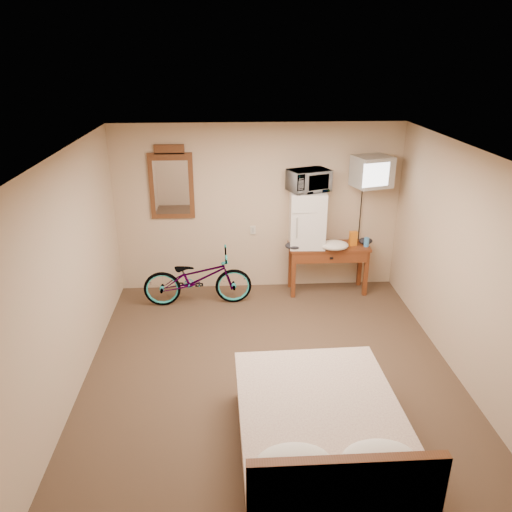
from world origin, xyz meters
The scene contains 13 objects.
room centered at (0.00, 0.00, 1.25)m, with size 4.60×4.64×2.50m.
desk centered at (1.03, 2.01, 0.61)m, with size 1.19×0.47×0.75m.
mini_fridge centered at (0.70, 2.05, 1.16)m, with size 0.53×0.51×0.82m.
microwave centered at (0.70, 2.05, 1.73)m, with size 0.55×0.38×0.31m, color silver.
snack_bag centered at (1.38, 2.01, 0.86)m, with size 0.11×0.06×0.22m, color #CC6912.
blue_cup centered at (1.57, 1.96, 0.82)m, with size 0.08×0.08×0.13m, color #3B86CA.
cloth_cream centered at (1.07, 1.87, 0.81)m, with size 0.41×0.32×0.13m, color beige.
cloth_dark_a centered at (0.50, 1.91, 0.80)m, with size 0.28×0.21×0.10m, color black.
cloth_dark_b centered at (1.59, 2.06, 0.80)m, with size 0.20×0.17×0.09m, color black.
crt_television centered at (1.58, 2.02, 1.85)m, with size 0.59×0.65×0.43m.
wall_mirror centered at (-1.25, 2.27, 1.66)m, with size 0.63×0.04×1.07m.
bicycle centered at (-0.90, 1.74, 0.41)m, with size 0.54×1.55×0.81m, color black.
bed centered at (0.32, -1.38, 0.30)m, with size 1.47×1.96×0.90m.
Camera 1 is at (-0.45, -4.77, 3.41)m, focal length 35.00 mm.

